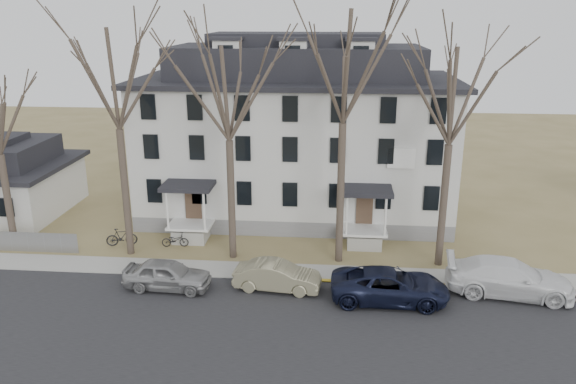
# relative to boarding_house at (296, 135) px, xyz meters

# --- Properties ---
(ground) EXTENTS (120.00, 120.00, 0.00)m
(ground) POSITION_rel_boarding_house_xyz_m (2.00, -17.95, -5.38)
(ground) COLOR olive
(ground) RESTS_ON ground
(main_road) EXTENTS (120.00, 10.00, 0.04)m
(main_road) POSITION_rel_boarding_house_xyz_m (2.00, -15.95, -5.38)
(main_road) COLOR #27272A
(main_road) RESTS_ON ground
(far_sidewalk) EXTENTS (120.00, 2.00, 0.08)m
(far_sidewalk) POSITION_rel_boarding_house_xyz_m (2.00, -9.95, -5.38)
(far_sidewalk) COLOR #A09F97
(far_sidewalk) RESTS_ON ground
(yellow_curb) EXTENTS (14.00, 0.25, 0.06)m
(yellow_curb) POSITION_rel_boarding_house_xyz_m (7.00, -10.85, -5.38)
(yellow_curb) COLOR gold
(yellow_curb) RESTS_ON ground
(boarding_house) EXTENTS (20.80, 12.36, 12.05)m
(boarding_house) POSITION_rel_boarding_house_xyz_m (0.00, 0.00, 0.00)
(boarding_house) COLOR slate
(boarding_house) RESTS_ON ground
(small_house) EXTENTS (8.70, 8.70, 5.00)m
(small_house) POSITION_rel_boarding_house_xyz_m (-20.00, -1.96, -3.13)
(small_house) COLOR silver
(small_house) RESTS_ON ground
(tree_far_left) EXTENTS (8.40, 8.40, 13.72)m
(tree_far_left) POSITION_rel_boarding_house_xyz_m (-9.00, -8.15, 4.96)
(tree_far_left) COLOR #473B31
(tree_far_left) RESTS_ON ground
(tree_mid_left) EXTENTS (7.80, 7.80, 12.74)m
(tree_mid_left) POSITION_rel_boarding_house_xyz_m (-3.00, -8.15, 4.22)
(tree_mid_left) COLOR #473B31
(tree_mid_left) RESTS_ON ground
(tree_center) EXTENTS (9.00, 9.00, 14.70)m
(tree_center) POSITION_rel_boarding_house_xyz_m (3.00, -8.15, 5.71)
(tree_center) COLOR #473B31
(tree_center) RESTS_ON ground
(tree_mid_right) EXTENTS (7.80, 7.80, 12.74)m
(tree_mid_right) POSITION_rel_boarding_house_xyz_m (8.50, -8.15, 4.22)
(tree_mid_right) COLOR #473B31
(tree_mid_right) RESTS_ON ground
(car_silver) EXTENTS (4.48, 2.01, 1.49)m
(car_silver) POSITION_rel_boarding_house_xyz_m (-5.57, -12.28, -4.63)
(car_silver) COLOR #A2A2A2
(car_silver) RESTS_ON ground
(car_tan) EXTENTS (4.45, 1.92, 1.43)m
(car_tan) POSITION_rel_boarding_house_xyz_m (-0.07, -11.90, -4.67)
(car_tan) COLOR gray
(car_tan) RESTS_ON ground
(car_navy) EXTENTS (5.67, 2.66, 1.57)m
(car_navy) POSITION_rel_boarding_house_xyz_m (5.43, -12.60, -4.60)
(car_navy) COLOR black
(car_navy) RESTS_ON ground
(car_white) EXTENTS (6.33, 3.26, 1.76)m
(car_white) POSITION_rel_boarding_house_xyz_m (11.32, -11.43, -4.50)
(car_white) COLOR white
(car_white) RESTS_ON ground
(bicycle_left) EXTENTS (1.63, 0.74, 0.83)m
(bicycle_left) POSITION_rel_boarding_house_xyz_m (-6.66, -7.10, -4.96)
(bicycle_left) COLOR black
(bicycle_left) RESTS_ON ground
(bicycle_right) EXTENTS (1.88, 1.00, 1.09)m
(bicycle_right) POSITION_rel_boarding_house_xyz_m (-9.87, -7.20, -4.84)
(bicycle_right) COLOR black
(bicycle_right) RESTS_ON ground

